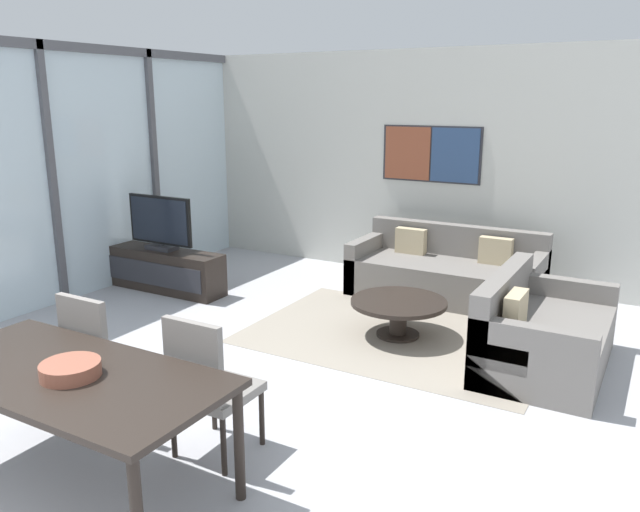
% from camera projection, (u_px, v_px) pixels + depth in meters
% --- Properties ---
extents(wall_back, '(7.11, 0.09, 2.80)m').
position_uv_depth(wall_back, '(422.00, 165.00, 7.76)').
color(wall_back, silver).
rests_on(wall_back, ground_plane).
extents(window_wall_left, '(0.07, 6.09, 2.80)m').
position_uv_depth(window_wall_left, '(49.00, 164.00, 6.63)').
color(window_wall_left, silver).
rests_on(window_wall_left, ground_plane).
extents(area_rug, '(2.79, 1.96, 0.01)m').
position_uv_depth(area_rug, '(398.00, 335.00, 6.00)').
color(area_rug, gray).
rests_on(area_rug, ground_plane).
extents(tv_console, '(1.60, 0.39, 0.49)m').
position_uv_depth(tv_console, '(163.00, 270.00, 7.38)').
color(tv_console, black).
rests_on(tv_console, ground_plane).
extents(television, '(0.91, 0.20, 0.64)m').
position_uv_depth(television, '(160.00, 224.00, 7.24)').
color(television, '#2D2D33').
rests_on(television, tv_console).
extents(sofa_main, '(2.11, 0.93, 0.78)m').
position_uv_depth(sofa_main, '(447.00, 274.00, 7.14)').
color(sofa_main, slate).
rests_on(sofa_main, ground_plane).
extents(sofa_side, '(0.93, 1.56, 0.78)m').
position_uv_depth(sofa_side, '(537.00, 336.00, 5.29)').
color(sofa_side, slate).
rests_on(sofa_side, ground_plane).
extents(coffee_table, '(0.92, 0.92, 0.36)m').
position_uv_depth(coffee_table, '(399.00, 309.00, 5.93)').
color(coffee_table, black).
rests_on(coffee_table, ground_plane).
extents(dining_table, '(1.90, 0.89, 0.74)m').
position_uv_depth(dining_table, '(69.00, 383.00, 3.51)').
color(dining_table, black).
rests_on(dining_table, ground_plane).
extents(dining_chair_left, '(0.46, 0.46, 0.95)m').
position_uv_depth(dining_chair_left, '(100.00, 353.00, 4.29)').
color(dining_chair_left, gray).
rests_on(dining_chair_left, ground_plane).
extents(dining_chair_centre, '(0.46, 0.46, 0.95)m').
position_uv_depth(dining_chair_centre, '(207.00, 382.00, 3.86)').
color(dining_chair_centre, gray).
rests_on(dining_chair_centre, ground_plane).
extents(fruit_bowl, '(0.33, 0.33, 0.08)m').
position_uv_depth(fruit_bowl, '(70.00, 369.00, 3.43)').
color(fruit_bowl, '#995642').
rests_on(fruit_bowl, dining_table).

